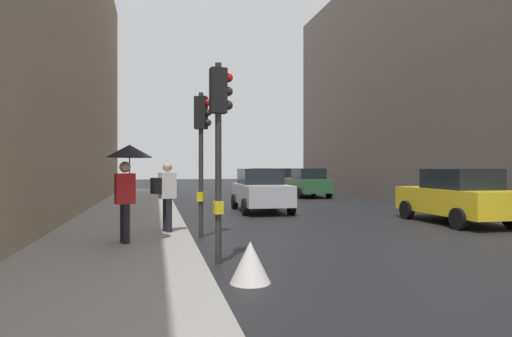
{
  "coord_description": "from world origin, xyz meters",
  "views": [
    {
      "loc": [
        -6.56,
        -8.32,
        1.79
      ],
      "look_at": [
        -2.05,
        10.61,
        1.76
      ],
      "focal_mm": 29.69,
      "sensor_mm": 36.0,
      "label": 1
    }
  ],
  "objects_px": {
    "warning_sign_triangle": "(250,262)",
    "car_yellow_taxi": "(456,196)",
    "pedestrian_with_black_backpack": "(166,193)",
    "car_red_sedan": "(283,180)",
    "car_silver_hatchback": "(261,190)",
    "traffic_light_near_right": "(202,138)",
    "traffic_light_near_left": "(220,125)",
    "car_green_estate": "(307,183)",
    "pedestrian_with_umbrella": "(128,166)",
    "car_dark_suv": "(262,178)"
  },
  "relations": [
    {
      "from": "traffic_light_near_right",
      "to": "car_yellow_taxi",
      "type": "height_order",
      "value": "traffic_light_near_right"
    },
    {
      "from": "warning_sign_triangle",
      "to": "car_dark_suv",
      "type": "bearing_deg",
      "value": 75.53
    },
    {
      "from": "traffic_light_near_left",
      "to": "pedestrian_with_black_backpack",
      "type": "xyz_separation_m",
      "value": [
        -0.91,
        3.17,
        -1.43
      ]
    },
    {
      "from": "car_dark_suv",
      "to": "pedestrian_with_black_backpack",
      "type": "height_order",
      "value": "pedestrian_with_black_backpack"
    },
    {
      "from": "traffic_light_near_right",
      "to": "pedestrian_with_black_backpack",
      "type": "height_order",
      "value": "traffic_light_near_right"
    },
    {
      "from": "pedestrian_with_black_backpack",
      "to": "warning_sign_triangle",
      "type": "relative_size",
      "value": 2.72
    },
    {
      "from": "traffic_light_near_left",
      "to": "car_yellow_taxi",
      "type": "relative_size",
      "value": 0.88
    },
    {
      "from": "traffic_light_near_left",
      "to": "car_yellow_taxi",
      "type": "height_order",
      "value": "traffic_light_near_left"
    },
    {
      "from": "car_silver_hatchback",
      "to": "warning_sign_triangle",
      "type": "relative_size",
      "value": 6.55
    },
    {
      "from": "traffic_light_near_right",
      "to": "car_red_sedan",
      "type": "bearing_deg",
      "value": 67.19
    },
    {
      "from": "car_dark_suv",
      "to": "pedestrian_with_black_backpack",
      "type": "bearing_deg",
      "value": -109.19
    },
    {
      "from": "warning_sign_triangle",
      "to": "pedestrian_with_black_backpack",
      "type": "bearing_deg",
      "value": 104.4
    },
    {
      "from": "warning_sign_triangle",
      "to": "car_yellow_taxi",
      "type": "bearing_deg",
      "value": 33.68
    },
    {
      "from": "car_green_estate",
      "to": "car_silver_hatchback",
      "type": "xyz_separation_m",
      "value": [
        -4.9,
        -7.72,
        0.0
      ]
    },
    {
      "from": "pedestrian_with_black_backpack",
      "to": "car_yellow_taxi",
      "type": "bearing_deg",
      "value": 4.53
    },
    {
      "from": "pedestrian_with_umbrella",
      "to": "car_red_sedan",
      "type": "bearing_deg",
      "value": 64.41
    },
    {
      "from": "car_green_estate",
      "to": "car_dark_suv",
      "type": "relative_size",
      "value": 0.98
    },
    {
      "from": "traffic_light_near_right",
      "to": "car_green_estate",
      "type": "xyz_separation_m",
      "value": [
        7.97,
        13.72,
        -1.7
      ]
    },
    {
      "from": "car_red_sedan",
      "to": "car_dark_suv",
      "type": "height_order",
      "value": "same"
    },
    {
      "from": "traffic_light_near_left",
      "to": "car_silver_hatchback",
      "type": "height_order",
      "value": "traffic_light_near_left"
    },
    {
      "from": "pedestrian_with_umbrella",
      "to": "pedestrian_with_black_backpack",
      "type": "distance_m",
      "value": 1.76
    },
    {
      "from": "warning_sign_triangle",
      "to": "traffic_light_near_right",
      "type": "bearing_deg",
      "value": 93.44
    },
    {
      "from": "car_dark_suv",
      "to": "warning_sign_triangle",
      "type": "relative_size",
      "value": 6.65
    },
    {
      "from": "car_red_sedan",
      "to": "car_silver_hatchback",
      "type": "relative_size",
      "value": 1.0
    },
    {
      "from": "car_yellow_taxi",
      "to": "warning_sign_triangle",
      "type": "height_order",
      "value": "car_yellow_taxi"
    },
    {
      "from": "car_red_sedan",
      "to": "pedestrian_with_umbrella",
      "type": "xyz_separation_m",
      "value": [
        -9.88,
        -20.63,
        0.96
      ]
    },
    {
      "from": "car_green_estate",
      "to": "car_yellow_taxi",
      "type": "relative_size",
      "value": 1.0
    },
    {
      "from": "car_green_estate",
      "to": "pedestrian_with_black_backpack",
      "type": "relative_size",
      "value": 2.4
    },
    {
      "from": "car_red_sedan",
      "to": "pedestrian_with_black_backpack",
      "type": "relative_size",
      "value": 2.4
    },
    {
      "from": "car_silver_hatchback",
      "to": "pedestrian_with_umbrella",
      "type": "xyz_separation_m",
      "value": [
        -4.81,
        -7.29,
        0.96
      ]
    },
    {
      "from": "car_green_estate",
      "to": "warning_sign_triangle",
      "type": "bearing_deg",
      "value": -112.9
    },
    {
      "from": "car_dark_suv",
      "to": "warning_sign_triangle",
      "type": "distance_m",
      "value": 32.01
    },
    {
      "from": "car_dark_suv",
      "to": "car_red_sedan",
      "type": "bearing_deg",
      "value": -91.11
    },
    {
      "from": "car_green_estate",
      "to": "pedestrian_with_umbrella",
      "type": "distance_m",
      "value": 17.91
    },
    {
      "from": "car_silver_hatchback",
      "to": "car_yellow_taxi",
      "type": "bearing_deg",
      "value": -44.8
    },
    {
      "from": "traffic_light_near_right",
      "to": "warning_sign_triangle",
      "type": "distance_m",
      "value": 5.05
    },
    {
      "from": "pedestrian_with_black_backpack",
      "to": "warning_sign_triangle",
      "type": "xyz_separation_m",
      "value": [
        1.18,
        -4.61,
        -0.84
      ]
    },
    {
      "from": "car_yellow_taxi",
      "to": "car_red_sedan",
      "type": "bearing_deg",
      "value": 90.45
    },
    {
      "from": "traffic_light_near_left",
      "to": "car_red_sedan",
      "type": "height_order",
      "value": "traffic_light_near_left"
    },
    {
      "from": "pedestrian_with_black_backpack",
      "to": "car_red_sedan",
      "type": "bearing_deg",
      "value": 64.82
    },
    {
      "from": "car_green_estate",
      "to": "pedestrian_with_umbrella",
      "type": "height_order",
      "value": "pedestrian_with_umbrella"
    },
    {
      "from": "car_dark_suv",
      "to": "pedestrian_with_umbrella",
      "type": "bearing_deg",
      "value": -109.83
    },
    {
      "from": "car_green_estate",
      "to": "warning_sign_triangle",
      "type": "height_order",
      "value": "car_green_estate"
    },
    {
      "from": "traffic_light_near_right",
      "to": "pedestrian_with_umbrella",
      "type": "xyz_separation_m",
      "value": [
        -1.75,
        -1.29,
        -0.74
      ]
    },
    {
      "from": "car_dark_suv",
      "to": "traffic_light_near_left",
      "type": "bearing_deg",
      "value": -105.63
    },
    {
      "from": "pedestrian_with_umbrella",
      "to": "warning_sign_triangle",
      "type": "bearing_deg",
      "value": -57.9
    },
    {
      "from": "car_yellow_taxi",
      "to": "pedestrian_with_umbrella",
      "type": "xyz_separation_m",
      "value": [
        -10.03,
        -2.12,
        0.96
      ]
    },
    {
      "from": "car_dark_suv",
      "to": "pedestrian_with_umbrella",
      "type": "xyz_separation_m",
      "value": [
        -10.02,
        -27.78,
        0.96
      ]
    },
    {
      "from": "car_yellow_taxi",
      "to": "pedestrian_with_black_backpack",
      "type": "bearing_deg",
      "value": -175.47
    },
    {
      "from": "pedestrian_with_umbrella",
      "to": "pedestrian_with_black_backpack",
      "type": "xyz_separation_m",
      "value": [
        0.83,
        1.39,
        -0.68
      ]
    }
  ]
}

